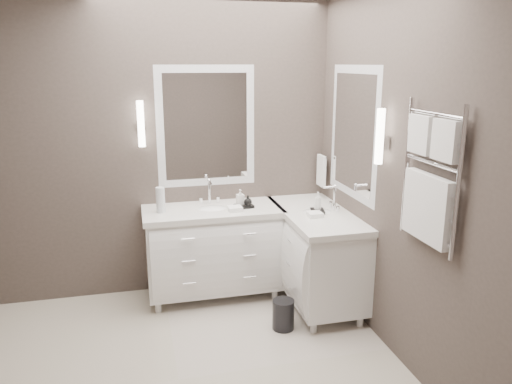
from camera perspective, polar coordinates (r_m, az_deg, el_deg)
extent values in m
cube|color=beige|center=(3.71, -8.84, -20.50)|extent=(3.20, 3.00, 0.01)
cube|color=#473E39|center=(4.61, -11.25, 4.72)|extent=(3.20, 0.01, 2.70)
cube|color=#473E39|center=(1.72, -5.83, -11.87)|extent=(3.20, 0.01, 2.70)
cube|color=#473E39|center=(3.62, 16.45, 1.73)|extent=(0.01, 3.00, 2.70)
cube|color=white|center=(4.62, -4.90, -6.62)|extent=(1.20, 0.55, 0.70)
cube|color=white|center=(4.50, -5.00, -2.16)|extent=(1.24, 0.59, 0.05)
ellipsoid|color=white|center=(4.51, -5.00, -2.35)|extent=(0.36, 0.28, 0.12)
cylinder|color=white|center=(4.62, -5.35, 0.00)|extent=(0.02, 0.02, 0.22)
cube|color=white|center=(4.54, 6.82, -7.07)|extent=(0.55, 1.20, 0.70)
cube|color=white|center=(4.42, 6.97, -2.55)|extent=(0.59, 1.24, 0.05)
ellipsoid|color=white|center=(4.42, 6.96, -2.73)|extent=(0.36, 0.28, 0.12)
cylinder|color=white|center=(4.44, 8.96, -0.72)|extent=(0.02, 0.02, 0.22)
cube|color=white|center=(4.61, -5.72, 7.43)|extent=(0.90, 0.02, 1.10)
cube|color=white|center=(4.61, -5.72, 7.43)|extent=(0.77, 0.02, 0.96)
cube|color=white|center=(4.27, 11.07, 6.68)|extent=(0.02, 0.90, 1.10)
cube|color=white|center=(4.27, 11.07, 6.68)|extent=(0.02, 0.90, 0.96)
cube|color=white|center=(4.50, -12.98, 6.97)|extent=(0.05, 0.05, 0.10)
cylinder|color=white|center=(4.49, -13.02, 7.60)|extent=(0.06, 0.06, 0.40)
cube|color=white|center=(3.73, 13.92, 5.41)|extent=(0.05, 0.05, 0.10)
cylinder|color=white|center=(3.72, 13.96, 6.17)|extent=(0.06, 0.06, 0.40)
cylinder|color=white|center=(4.81, 7.64, 4.06)|extent=(0.02, 0.22, 0.02)
cube|color=white|center=(4.83, 7.48, 2.43)|extent=(0.03, 0.17, 0.30)
cylinder|color=white|center=(3.02, 22.14, 0.73)|extent=(0.03, 0.03, 0.90)
cylinder|color=white|center=(3.47, 16.88, 2.86)|extent=(0.03, 0.03, 0.90)
cube|color=white|center=(3.09, 20.91, 5.50)|extent=(0.06, 0.22, 0.24)
cube|color=white|center=(3.30, 18.37, 6.25)|extent=(0.06, 0.22, 0.24)
cube|color=white|center=(3.29, 18.95, -1.71)|extent=(0.06, 0.46, 0.42)
cylinder|color=black|center=(4.19, 3.13, -13.81)|extent=(0.18, 0.18, 0.25)
cube|color=black|center=(4.50, -1.39, -1.62)|extent=(0.17, 0.14, 0.02)
cube|color=black|center=(4.39, 7.04, -2.17)|extent=(0.15, 0.17, 0.02)
cylinder|color=silver|center=(4.40, -10.85, -0.90)|extent=(0.10, 0.10, 0.22)
imported|color=white|center=(4.49, -1.82, -0.57)|extent=(0.07, 0.07, 0.14)
imported|color=black|center=(4.46, -0.93, -0.97)|extent=(0.09, 0.09, 0.09)
imported|color=white|center=(4.36, 7.08, -1.02)|extent=(0.07, 0.07, 0.16)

